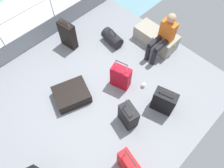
{
  "coord_description": "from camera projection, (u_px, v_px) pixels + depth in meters",
  "views": [
    {
      "loc": [
        1.85,
        -1.28,
        4.08
      ],
      "look_at": [
        0.18,
        0.39,
        0.25
      ],
      "focal_mm": 33.97,
      "sensor_mm": 36.0,
      "label": 1
    }
  ],
  "objects": [
    {
      "name": "cargo_crate_1",
      "position": [
        165.0,
        43.0,
        5.16
      ],
      "size": [
        0.53,
        0.5,
        0.42
      ],
      "color": "#9E9989",
      "rests_on": "ground_plane"
    },
    {
      "name": "suitcase_6",
      "position": [
        68.0,
        35.0,
        5.11
      ],
      "size": [
        0.45,
        0.24,
        0.8
      ],
      "color": "black",
      "rests_on": "ground_plane"
    },
    {
      "name": "passenger_seated",
      "position": [
        163.0,
        36.0,
        4.77
      ],
      "size": [
        0.34,
        0.66,
        1.12
      ],
      "color": "orange",
      "rests_on": "ground_plane"
    },
    {
      "name": "railing_port",
      "position": [
        26.0,
        20.0,
        4.77
      ],
      "size": [
        0.04,
        4.2,
        1.02
      ],
      "color": "silver",
      "rests_on": "ground_plane"
    },
    {
      "name": "suitcase_4",
      "position": [
        128.0,
        165.0,
        3.57
      ],
      "size": [
        0.46,
        0.26,
        0.86
      ],
      "color": "red",
      "rests_on": "ground_plane"
    },
    {
      "name": "paper_cup",
      "position": [
        143.0,
        85.0,
        4.72
      ],
      "size": [
        0.08,
        0.08,
        0.1
      ],
      "primitive_type": "cylinder",
      "color": "white",
      "rests_on": "ground_plane"
    },
    {
      "name": "sea_wake",
      "position": [
        13.0,
        26.0,
        6.26
      ],
      "size": [
        12.0,
        12.0,
        0.01
      ],
      "color": "#6B99A8",
      "rests_on": "ground_plane"
    },
    {
      "name": "ground_plane",
      "position": [
        94.0,
        96.0,
        4.66
      ],
      "size": [
        4.4,
        5.2,
        0.06
      ],
      "primitive_type": "cube",
      "color": "gray"
    },
    {
      "name": "suitcase_1",
      "position": [
        128.0,
        116.0,
        4.11
      ],
      "size": [
        0.43,
        0.33,
        0.73
      ],
      "color": "black",
      "rests_on": "ground_plane"
    },
    {
      "name": "duffel_bag",
      "position": [
        112.0,
        38.0,
        5.33
      ],
      "size": [
        0.58,
        0.37,
        0.44
      ],
      "color": "black",
      "rests_on": "ground_plane"
    },
    {
      "name": "suitcase_3",
      "position": [
        121.0,
        77.0,
        4.55
      ],
      "size": [
        0.46,
        0.33,
        0.8
      ],
      "color": "#B70C1E",
      "rests_on": "ground_plane"
    },
    {
      "name": "suitcase_2",
      "position": [
        72.0,
        95.0,
        4.51
      ],
      "size": [
        0.79,
        0.86,
        0.26
      ],
      "color": "black",
      "rests_on": "ground_plane"
    },
    {
      "name": "cargo_crate_0",
      "position": [
        148.0,
        33.0,
        5.4
      ],
      "size": [
        0.61,
        0.48,
        0.35
      ],
      "color": "#9E9989",
      "rests_on": "ground_plane"
    },
    {
      "name": "suitcase_0",
      "position": [
        164.0,
        101.0,
        4.24
      ],
      "size": [
        0.5,
        0.36,
        0.67
      ],
      "color": "black",
      "rests_on": "ground_plane"
    },
    {
      "name": "gunwale_port",
      "position": [
        34.0,
        37.0,
        5.25
      ],
      "size": [
        0.06,
        5.2,
        0.45
      ],
      "primitive_type": "cube",
      "color": "gray",
      "rests_on": "ground_plane"
    }
  ]
}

